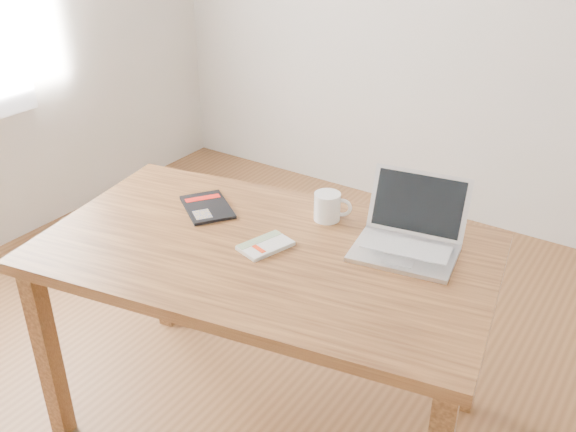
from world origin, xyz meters
The scene contains 6 objects.
room centered at (-0.07, 0.00, 1.36)m, with size 4.04×4.04×2.70m.
desk centered at (-0.05, 0.06, 0.66)m, with size 1.57×1.07×0.75m.
white_guidebook centered at (-0.04, 0.06, 0.76)m, with size 0.15×0.19×0.01m.
black_guidebook centered at (-0.38, 0.17, 0.76)m, with size 0.27×0.25×0.01m.
laptop centered at (0.34, 0.32, 0.80)m, with size 0.36×0.35×0.21m.
coffee_mug centered at (0.03, 0.34, 0.80)m, with size 0.13×0.09×0.10m.
Camera 1 is at (0.99, -1.37, 1.81)m, focal length 40.00 mm.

